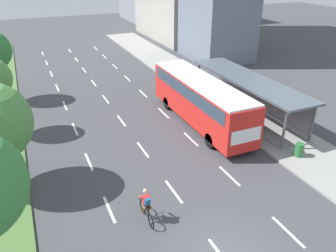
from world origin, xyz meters
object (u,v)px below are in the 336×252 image
cyclist (146,206)px  trash_bin (299,150)px  bus_shelter (250,92)px  bus (200,97)px

cyclist → trash_bin: bearing=7.4°
trash_bin → cyclist: bearing=-172.6°
bus_shelter → cyclist: 14.13m
bus → bus_shelter: bearing=-2.3°
bus_shelter → cyclist: bearing=-145.3°
bus → cyclist: bearing=-131.7°
bus_shelter → trash_bin: size_ratio=14.11×
bus → cyclist: 11.05m
bus → trash_bin: 7.69m
cyclist → bus_shelter: bearing=34.7°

